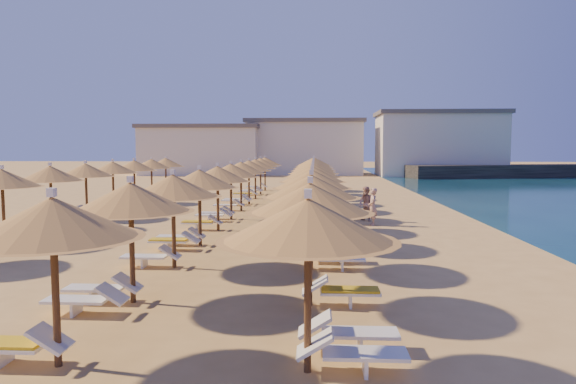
# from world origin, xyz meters

# --- Properties ---
(ground) EXTENTS (220.00, 220.00, 0.00)m
(ground) POSITION_xyz_m (0.00, 0.00, 0.00)
(ground) COLOR #DFAD61
(ground) RESTS_ON ground
(jetty) EXTENTS (30.16, 10.28, 1.50)m
(jetty) POSITION_xyz_m (27.82, 41.14, 0.75)
(jetty) COLOR black
(jetty) RESTS_ON ground
(hotel_blocks) EXTENTS (46.01, 11.80, 8.10)m
(hotel_blocks) POSITION_xyz_m (2.98, 45.56, 3.70)
(hotel_blocks) COLOR beige
(hotel_blocks) RESTS_ON ground
(parasol_row_east) EXTENTS (2.86, 37.20, 2.90)m
(parasol_row_east) POSITION_xyz_m (2.01, 3.23, 2.37)
(parasol_row_east) COLOR brown
(parasol_row_east) RESTS_ON ground
(parasol_row_west) EXTENTS (2.86, 37.20, 2.90)m
(parasol_row_west) POSITION_xyz_m (-2.03, 3.23, 2.37)
(parasol_row_west) COLOR brown
(parasol_row_west) RESTS_ON ground
(parasol_row_inland) EXTENTS (2.86, 26.90, 2.90)m
(parasol_row_inland) POSITION_xyz_m (-9.33, 4.95, 2.37)
(parasol_row_inland) COLOR brown
(parasol_row_inland) RESTS_ON ground
(loungers) EXTENTS (14.47, 35.79, 0.66)m
(loungers) POSITION_xyz_m (-1.91, 3.48, 0.34)
(loungers) COLOR white
(loungers) RESTS_ON ground
(beachgoer_b) EXTENTS (1.01, 1.03, 1.68)m
(beachgoer_b) POSITION_xyz_m (4.57, 2.93, 0.84)
(beachgoer_b) COLOR tan
(beachgoer_b) RESTS_ON ground
(beachgoer_a) EXTENTS (0.41, 0.63, 1.71)m
(beachgoer_a) POSITION_xyz_m (4.74, 1.62, 0.85)
(beachgoer_a) COLOR tan
(beachgoer_a) RESTS_ON ground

